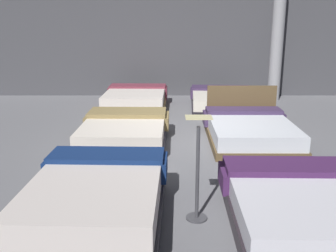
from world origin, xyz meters
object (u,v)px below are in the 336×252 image
object	(u,v)px
bed_4	(135,99)
support_pillar	(277,37)
bed_5	(222,100)
bed_0	(96,200)
bed_3	(249,130)
price_sign	(197,180)
bed_1	(301,206)
bed_2	(124,131)

from	to	relation	value
bed_4	support_pillar	distance (m)	4.28
bed_5	bed_4	bearing A→B (deg)	-177.19
bed_0	bed_3	bearing A→B (deg)	53.72
support_pillar	price_sign	bearing A→B (deg)	-111.51
bed_4	support_pillar	size ratio (longest dim) A/B	0.58
bed_3	bed_1	bearing A→B (deg)	-90.96
bed_0	price_sign	size ratio (longest dim) A/B	1.71
bed_0	bed_1	distance (m)	2.24
bed_1	bed_3	size ratio (longest dim) A/B	0.93
bed_1	bed_5	bearing A→B (deg)	91.44
price_sign	support_pillar	distance (m)	7.46
price_sign	bed_1	bearing A→B (deg)	-5.52
bed_3	support_pillar	xyz separation A→B (m)	(1.49, 3.93, 1.54)
bed_2	price_sign	xyz separation A→B (m)	(1.12, -2.82, 0.25)
bed_0	price_sign	world-z (taller)	price_sign
price_sign	bed_4	bearing A→B (deg)	101.41
bed_0	bed_2	distance (m)	2.86
price_sign	support_pillar	xyz separation A→B (m)	(2.69, 6.83, 1.28)
bed_5	price_sign	world-z (taller)	price_sign
bed_0	bed_1	size ratio (longest dim) A/B	1.04
bed_3	bed_5	distance (m)	2.85
bed_5	price_sign	bearing A→B (deg)	-97.80
bed_2	bed_4	size ratio (longest dim) A/B	0.97
bed_2	bed_0	bearing A→B (deg)	-88.63
bed_3	bed_4	world-z (taller)	bed_3
bed_4	price_sign	distance (m)	5.88
bed_3	bed_5	size ratio (longest dim) A/B	0.98
bed_2	bed_3	size ratio (longest dim) A/B	0.94
bed_2	bed_4	world-z (taller)	bed_4
bed_0	support_pillar	world-z (taller)	support_pillar
bed_2	bed_3	bearing A→B (deg)	3.15
bed_0	bed_1	world-z (taller)	bed_0
bed_3	bed_4	size ratio (longest dim) A/B	1.02
bed_1	bed_2	size ratio (longest dim) A/B	0.98
bed_1	bed_3	xyz separation A→B (m)	(0.07, 3.01, 0.00)
bed_2	bed_3	xyz separation A→B (m)	(2.32, 0.09, -0.00)
bed_3	support_pillar	distance (m)	4.48
bed_1	bed_2	world-z (taller)	bed_2
bed_1	bed_3	distance (m)	3.01
bed_1	bed_5	xyz separation A→B (m)	(-0.03, 5.86, -0.01)
bed_3	support_pillar	bearing A→B (deg)	69.50
bed_1	bed_5	distance (m)	5.86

